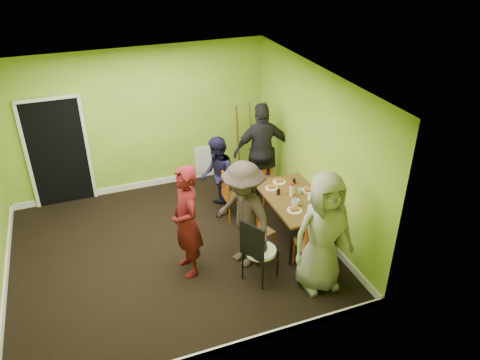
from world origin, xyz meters
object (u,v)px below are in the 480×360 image
at_px(chair_bentwood, 257,249).
at_px(person_left_far, 217,177).
at_px(person_left_near, 243,215).
at_px(chair_left_near, 255,229).
at_px(chair_back_end, 265,164).
at_px(person_back_end, 262,151).
at_px(chair_left_far, 231,193).
at_px(person_standing, 187,222).
at_px(person_front_end, 323,233).
at_px(blue_bottle, 316,200).
at_px(easel, 249,139).
at_px(dining_table, 295,201).
at_px(chair_front_end, 313,242).
at_px(thermos, 292,190).
at_px(orange_bottle, 288,193).

xyz_separation_m(chair_bentwood, person_left_far, (0.04, 1.98, 0.15)).
bearing_deg(person_left_near, chair_left_near, 88.16).
relative_size(chair_back_end, person_back_end, 0.53).
height_order(chair_left_far, chair_left_near, chair_left_near).
relative_size(chair_bentwood, person_standing, 0.60).
height_order(chair_left_near, person_standing, person_standing).
distance_m(chair_left_near, person_front_end, 1.21).
height_order(chair_back_end, blue_bottle, chair_back_end).
xyz_separation_m(chair_left_far, chair_back_end, (0.86, 0.50, 0.18)).
xyz_separation_m(blue_bottle, person_back_end, (-0.19, 1.76, 0.10)).
relative_size(easel, person_left_near, 0.92).
distance_m(dining_table, chair_left_far, 1.20).
bearing_deg(chair_bentwood, dining_table, 99.50).
relative_size(chair_bentwood, blue_bottle, 5.83).
bearing_deg(chair_front_end, person_left_far, 114.37).
bearing_deg(dining_table, thermos, 110.65).
bearing_deg(blue_bottle, orange_bottle, 125.43).
bearing_deg(chair_left_far, chair_left_near, -0.18).
relative_size(orange_bottle, person_left_far, 0.06).
height_order(chair_bentwood, person_front_end, person_front_end).
distance_m(chair_left_far, thermos, 1.16).
height_order(chair_left_near, easel, easel).
relative_size(chair_back_end, person_left_near, 0.57).
bearing_deg(chair_back_end, blue_bottle, 92.79).
xyz_separation_m(chair_back_end, chair_bentwood, (-1.07, -2.20, -0.11)).
bearing_deg(person_left_near, thermos, 95.01).
bearing_deg(chair_back_end, chair_bentwood, 61.30).
xyz_separation_m(blue_bottle, orange_bottle, (-0.30, 0.42, -0.05)).
bearing_deg(person_standing, person_back_end, 126.27).
bearing_deg(chair_left_far, chair_front_end, 20.14).
relative_size(thermos, person_left_far, 0.14).
distance_m(chair_back_end, thermos, 1.30).
bearing_deg(chair_left_far, person_left_far, -149.31).
xyz_separation_m(chair_left_near, thermos, (0.80, 0.37, 0.32)).
bearing_deg(chair_left_near, person_standing, -111.95).
bearing_deg(person_left_near, person_front_end, 25.92).
distance_m(chair_bentwood, person_front_end, 0.97).
bearing_deg(dining_table, blue_bottle, -54.74).
relative_size(person_standing, person_back_end, 0.95).
bearing_deg(blue_bottle, chair_left_near, 178.99).
height_order(dining_table, easel, easel).
xyz_separation_m(dining_table, chair_front_end, (-0.17, -0.95, -0.13)).
bearing_deg(easel, person_left_near, -113.28).
xyz_separation_m(chair_left_near, orange_bottle, (0.75, 0.40, 0.27)).
relative_size(chair_left_near, easel, 0.58).
distance_m(chair_back_end, person_left_far, 1.05).
xyz_separation_m(chair_left_near, easel, (0.93, 2.61, 0.27)).
height_order(blue_bottle, orange_bottle, blue_bottle).
distance_m(blue_bottle, person_left_near, 1.27).
bearing_deg(person_left_far, person_left_near, 10.83).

